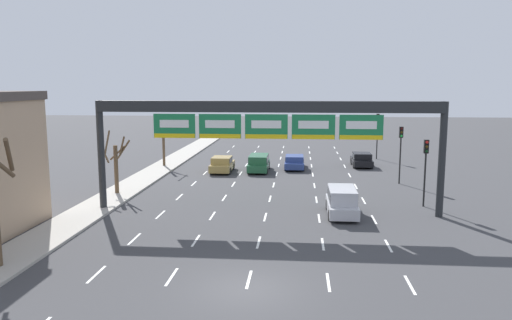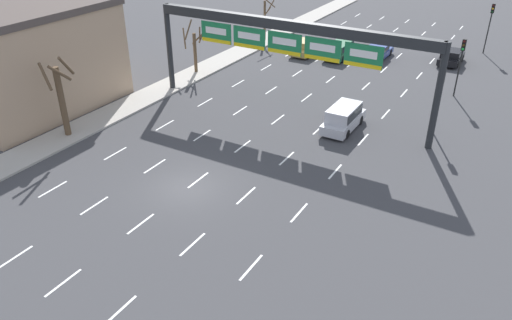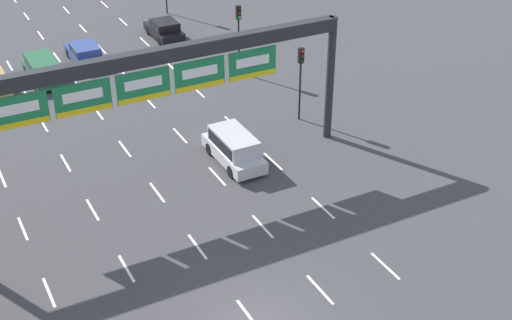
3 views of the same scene
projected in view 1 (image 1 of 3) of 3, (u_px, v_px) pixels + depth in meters
The scene contains 13 objects.
ground_plane at pixel (246, 289), 19.88m from camera, with size 220.00×220.00×0.00m, color #3D3D3F.
lane_dashes at pixel (268, 207), 33.18m from camera, with size 13.32×67.00×0.01m.
sign_gantry at pixel (267, 120), 30.84m from camera, with size 21.84×0.70×7.09m.
car_gold at pixel (222, 164), 46.48m from camera, with size 1.91×4.22×1.45m.
car_blue at pixel (294, 161), 48.37m from camera, with size 1.88×4.50×1.31m.
suv_green at pixel (259, 162), 46.90m from camera, with size 1.87×4.68×1.55m.
suv_silver at pixel (342, 200), 31.06m from camera, with size 1.81×4.48×1.73m.
car_black at pixel (362, 159), 49.64m from camera, with size 1.89×4.08×1.38m.
traffic_light_near_gantry at pixel (378, 127), 54.19m from camera, with size 0.30×0.35×4.97m.
traffic_light_mid_block at pixel (426, 159), 32.92m from camera, with size 0.30×0.35×4.50m.
traffic_light_far_end at pixel (401, 143), 40.60m from camera, with size 0.30×0.35×4.71m.
tree_bare_closest at pixel (116, 162), 36.67m from camera, with size 2.38×2.39×4.59m.
tree_bare_furthest at pixel (165, 141), 49.09m from camera, with size 1.51×2.25×4.91m.
Camera 1 is at (2.02, -18.78, 8.08)m, focal length 35.00 mm.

